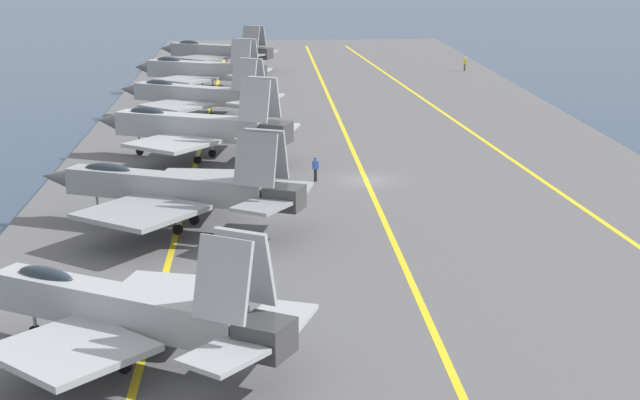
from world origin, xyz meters
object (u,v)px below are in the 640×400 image
object	(u,v)px
parked_jet_third	(124,309)
parked_jet_fourth	(173,188)
parked_jet_fifth	(194,127)
parked_jet_seventh	(200,70)
parked_jet_sixth	(197,95)
crew_blue_vest	(316,168)
crew_yellow_vest	(465,63)
parked_jet_eighth	(216,51)

from	to	relation	value
parked_jet_third	parked_jet_fourth	xyz separation A→B (m)	(18.83, -0.42, 0.26)
parked_jet_fifth	parked_jet_seventh	world-z (taller)	parked_jet_fifth
parked_jet_fifth	parked_jet_sixth	world-z (taller)	parked_jet_fifth
parked_jet_fourth	parked_jet_sixth	distance (m)	36.04
parked_jet_fourth	crew_blue_vest	bearing A→B (deg)	-39.30
parked_jet_fourth	crew_blue_vest	world-z (taller)	parked_jet_fourth
parked_jet_third	crew_blue_vest	xyz separation A→B (m)	(29.93, -9.50, -1.24)
parked_jet_fifth	crew_yellow_vest	xyz separation A→B (m)	(50.72, -31.77, -1.62)
parked_jet_fourth	parked_jet_eighth	distance (m)	72.42
parked_jet_fourth	parked_jet_fifth	world-z (taller)	parked_jet_fifth
parked_jet_fifth	crew_blue_vest	distance (m)	11.90
parked_jet_fifth	parked_jet_eighth	world-z (taller)	parked_jet_fifth
parked_jet_seventh	crew_blue_vest	size ratio (longest dim) A/B	9.11
parked_jet_eighth	crew_blue_vest	distance (m)	62.07
parked_jet_sixth	parked_jet_seventh	xyz separation A→B (m)	(17.77, 0.74, 0.02)
parked_jet_eighth	parked_jet_third	bearing A→B (deg)	179.98
parked_jet_eighth	parked_jet_sixth	bearing A→B (deg)	179.49
parked_jet_sixth	parked_jet_eighth	bearing A→B (deg)	-0.51
parked_jet_third	parked_jet_fourth	size ratio (longest dim) A/B	0.92
crew_yellow_vest	parked_jet_eighth	bearing A→B (deg)	84.66
parked_jet_third	parked_jet_sixth	size ratio (longest dim) A/B	0.95
crew_blue_vest	parked_jet_third	bearing A→B (deg)	162.39
parked_jet_fourth	crew_yellow_vest	distance (m)	76.37
parked_jet_fourth	parked_jet_fifth	size ratio (longest dim) A/B	1.03
parked_jet_fifth	parked_jet_sixth	bearing A→B (deg)	2.54
parked_jet_seventh	parked_jet_eighth	xyz separation A→B (m)	(18.61, -1.06, 0.03)
parked_jet_fourth	parked_jet_sixth	bearing A→B (deg)	1.13
parked_jet_third	parked_jet_fifth	world-z (taller)	parked_jet_fifth
parked_jet_seventh	crew_yellow_vest	world-z (taller)	parked_jet_seventh
parked_jet_fifth	parked_jet_seventh	distance (m)	35.15
parked_jet_seventh	parked_jet_eighth	bearing A→B (deg)	-3.27
parked_jet_sixth	crew_yellow_vest	bearing A→B (deg)	-44.28
parked_jet_sixth	crew_blue_vest	distance (m)	26.83
parked_jet_fifth	crew_yellow_vest	world-z (taller)	parked_jet_fifth
parked_jet_fifth	parked_jet_eighth	xyz separation A→B (m)	(53.73, 0.45, -0.16)
crew_blue_vest	parked_jet_sixth	bearing A→B (deg)	21.43
parked_jet_eighth	crew_blue_vest	world-z (taller)	parked_jet_eighth
parked_jet_eighth	parked_jet_fourth	bearing A→B (deg)	-179.69
parked_jet_fourth	parked_jet_sixth	xyz separation A→B (m)	(36.03, 0.71, -0.09)
parked_jet_sixth	parked_jet_seventh	distance (m)	17.79
parked_jet_fourth	parked_jet_seventh	size ratio (longest dim) A/B	1.06
parked_jet_third	parked_jet_fifth	xyz separation A→B (m)	(37.52, -0.48, 0.38)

